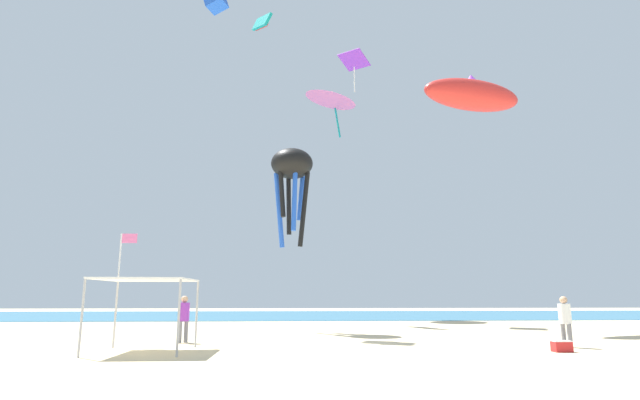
% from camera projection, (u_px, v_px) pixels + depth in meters
% --- Properties ---
extents(ground, '(110.00, 110.00, 0.10)m').
position_uv_depth(ground, '(334.00, 348.00, 17.22)').
color(ground, beige).
extents(ocean_strip, '(110.00, 23.35, 0.03)m').
position_uv_depth(ocean_strip, '(307.00, 315.00, 45.90)').
color(ocean_strip, teal).
rests_on(ocean_strip, ground).
extents(canopy_tent, '(2.86, 2.89, 2.30)m').
position_uv_depth(canopy_tent, '(147.00, 282.00, 15.96)').
color(canopy_tent, '#B2B2B7').
rests_on(canopy_tent, ground).
extents(person_near_tent, '(0.42, 0.42, 1.75)m').
position_uv_depth(person_near_tent, '(184.00, 315.00, 18.78)').
color(person_near_tent, slate).
rests_on(person_near_tent, ground).
extents(person_leftmost, '(0.41, 0.46, 1.73)m').
position_uv_depth(person_leftmost, '(565.00, 317.00, 17.13)').
color(person_leftmost, slate).
rests_on(person_leftmost, ground).
extents(banner_flag, '(0.61, 0.06, 4.03)m').
position_uv_depth(banner_flag, '(120.00, 278.00, 18.03)').
color(banner_flag, silver).
rests_on(banner_flag, ground).
extents(cooler_box, '(0.57, 0.37, 0.35)m').
position_uv_depth(cooler_box, '(562.00, 346.00, 15.57)').
color(cooler_box, red).
rests_on(cooler_box, ground).
extents(kite_diamond_purple, '(2.63, 2.62, 2.93)m').
position_uv_depth(kite_diamond_purple, '(354.00, 62.00, 37.33)').
color(kite_diamond_purple, purple).
extents(kite_delta_pink, '(5.87, 5.83, 4.20)m').
position_uv_depth(kite_delta_pink, '(332.00, 96.00, 43.49)').
color(kite_delta_pink, pink).
extents(kite_inflatable_red, '(6.51, 3.39, 2.30)m').
position_uv_depth(kite_inflatable_red, '(472.00, 95.00, 28.62)').
color(kite_inflatable_red, red).
extents(kite_parafoil_teal, '(1.94, 3.27, 2.20)m').
position_uv_depth(kite_parafoil_teal, '(262.00, 22.00, 40.57)').
color(kite_parafoil_teal, teal).
extents(kite_octopus_black, '(3.15, 3.15, 5.28)m').
position_uv_depth(kite_octopus_black, '(292.00, 169.00, 26.18)').
color(kite_octopus_black, black).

